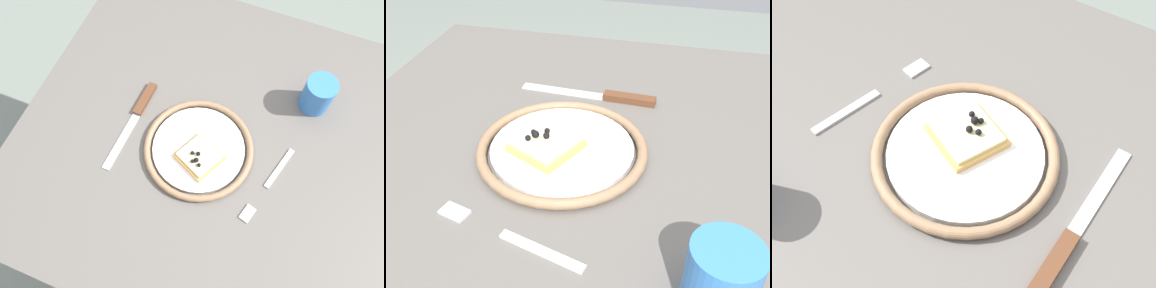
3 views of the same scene
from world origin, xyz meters
The scene contains 6 objects.
dining_table centered at (0.00, 0.00, 0.69)m, with size 0.95×0.84×0.78m.
plate centered at (0.05, 0.04, 0.79)m, with size 0.25×0.25×0.02m.
pizza_slice_near centered at (0.04, 0.06, 0.80)m, with size 0.11×0.11×0.03m.
knife centered at (0.22, 0.00, 0.78)m, with size 0.03×0.24×0.01m.
fork centered at (-0.12, 0.06, 0.78)m, with size 0.07×0.20×0.00m.
cup centered at (-0.16, -0.18, 0.82)m, with size 0.07×0.07×0.09m, color #3372BF.
Camera 2 is at (-0.45, -0.11, 1.18)m, focal length 41.81 mm.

